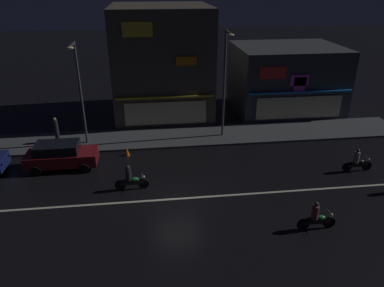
% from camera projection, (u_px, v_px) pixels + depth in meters
% --- Properties ---
extents(ground_plane, '(140.00, 140.00, 0.00)m').
position_uv_depth(ground_plane, '(177.00, 199.00, 19.46)').
color(ground_plane, black).
extents(lane_divider_stripe, '(34.20, 0.16, 0.01)m').
position_uv_depth(lane_divider_stripe, '(177.00, 199.00, 19.46)').
color(lane_divider_stripe, beige).
rests_on(lane_divider_stripe, ground).
extents(sidewalk_far, '(36.00, 3.70, 0.14)m').
position_uv_depth(sidewalk_far, '(168.00, 137.00, 26.77)').
color(sidewalk_far, '#424447').
rests_on(sidewalk_far, ground).
extents(storefront_left_block, '(7.90, 8.37, 8.90)m').
position_uv_depth(storefront_left_block, '(162.00, 61.00, 30.27)').
color(storefront_left_block, '#4C443A').
rests_on(storefront_left_block, ground).
extents(storefront_center_block, '(8.89, 7.22, 5.59)m').
position_uv_depth(storefront_center_block, '(285.00, 78.00, 31.65)').
color(storefront_center_block, '#383A3F').
rests_on(storefront_center_block, ground).
extents(streetlamp_west, '(0.44, 1.64, 7.07)m').
position_uv_depth(streetlamp_west, '(79.00, 86.00, 23.83)').
color(streetlamp_west, '#47494C').
rests_on(streetlamp_west, sidewalk_far).
extents(streetlamp_mid, '(0.44, 1.64, 7.63)m').
position_uv_depth(streetlamp_mid, '(225.00, 77.00, 24.91)').
color(streetlamp_mid, '#47494C').
rests_on(streetlamp_mid, sidewalk_far).
extents(pedestrian_on_sidewalk, '(0.32, 0.32, 1.84)m').
position_uv_depth(pedestrian_on_sidewalk, '(56.00, 131.00, 25.51)').
color(pedestrian_on_sidewalk, '#232328').
rests_on(pedestrian_on_sidewalk, sidewalk_far).
extents(parked_car_trailing, '(4.30, 1.98, 1.67)m').
position_uv_depth(parked_car_trailing, '(61.00, 155.00, 22.32)').
color(parked_car_trailing, maroon).
rests_on(parked_car_trailing, ground).
extents(motorcycle_lead, '(1.90, 0.60, 1.52)m').
position_uv_depth(motorcycle_lead, '(131.00, 179.00, 20.11)').
color(motorcycle_lead, black).
rests_on(motorcycle_lead, ground).
extents(motorcycle_opposite_lane, '(1.90, 0.60, 1.52)m').
position_uv_depth(motorcycle_opposite_lane, '(316.00, 218.00, 16.91)').
color(motorcycle_opposite_lane, black).
rests_on(motorcycle_opposite_lane, ground).
extents(motorcycle_trailing_far, '(1.90, 0.60, 1.52)m').
position_uv_depth(motorcycle_trailing_far, '(357.00, 162.00, 22.01)').
color(motorcycle_trailing_far, black).
rests_on(motorcycle_trailing_far, ground).
extents(traffic_cone, '(0.36, 0.36, 0.55)m').
position_uv_depth(traffic_cone, '(127.00, 152.00, 24.08)').
color(traffic_cone, orange).
rests_on(traffic_cone, ground).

